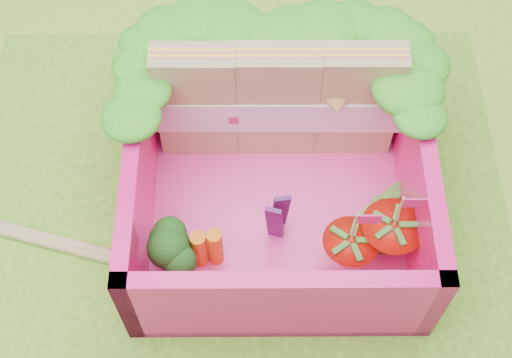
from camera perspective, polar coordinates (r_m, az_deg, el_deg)
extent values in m
plane|color=#76BE35|center=(3.36, -1.67, -5.28)|extent=(14.00, 14.00, 0.00)
cube|color=#5EA826|center=(3.35, -1.68, -5.17)|extent=(2.60, 2.60, 0.03)
cube|color=#FF41A9|center=(3.40, 1.67, -1.95)|extent=(1.30, 1.30, 0.05)
cube|color=#FC157B|center=(3.55, 1.56, 8.76)|extent=(1.30, 0.07, 0.55)
cube|color=#FC157B|center=(2.92, 2.04, -10.14)|extent=(1.30, 0.07, 0.55)
cube|color=#FC157B|center=(3.23, -9.20, 0.19)|extent=(0.07, 1.30, 0.55)
cube|color=#FC157B|center=(3.27, 12.62, 0.28)|extent=(0.07, 1.30, 0.55)
ellipsoid|color=#239C1C|center=(3.30, -7.20, 11.89)|extent=(0.30, 0.30, 0.11)
ellipsoid|color=#239C1C|center=(3.28, -4.67, 11.95)|extent=(0.30, 0.30, 0.11)
ellipsoid|color=#239C1C|center=(3.27, -2.12, 11.99)|extent=(0.30, 0.30, 0.11)
ellipsoid|color=#239C1C|center=(3.27, 0.44, 12.01)|extent=(0.30, 0.30, 0.11)
ellipsoid|color=#239C1C|center=(3.28, 2.99, 12.00)|extent=(0.30, 0.30, 0.11)
ellipsoid|color=#239C1C|center=(3.29, 5.53, 11.98)|extent=(0.30, 0.30, 0.11)
ellipsoid|color=#239C1C|center=(3.31, 8.05, 11.92)|extent=(0.30, 0.30, 0.11)
ellipsoid|color=#239C1C|center=(3.33, 10.54, 11.85)|extent=(0.30, 0.30, 0.11)
ellipsoid|color=#239C1C|center=(3.00, -9.26, 5.11)|extent=(0.27, 0.27, 0.10)
ellipsoid|color=#239C1C|center=(3.09, -9.06, 7.21)|extent=(0.27, 0.27, 0.10)
ellipsoid|color=#239C1C|center=(3.18, -8.87, 9.20)|extent=(0.27, 0.27, 0.10)
ellipsoid|color=#239C1C|center=(3.27, -8.68, 11.07)|extent=(0.27, 0.27, 0.10)
ellipsoid|color=#239C1C|center=(3.04, 12.93, 5.14)|extent=(0.27, 0.27, 0.10)
ellipsoid|color=#239C1C|center=(3.13, 12.61, 7.22)|extent=(0.27, 0.27, 0.10)
ellipsoid|color=#239C1C|center=(3.21, 12.32, 9.18)|extent=(0.27, 0.27, 0.10)
ellipsoid|color=#239C1C|center=(3.30, 12.03, 11.04)|extent=(0.27, 0.27, 0.10)
cube|color=#A58657|center=(3.31, -4.76, 6.22)|extent=(0.37, 0.15, 0.65)
cube|color=#A58657|center=(3.30, 1.70, 6.26)|extent=(0.37, 0.15, 0.65)
cube|color=#A58657|center=(3.33, 8.11, 6.23)|extent=(0.37, 0.15, 0.65)
cube|color=white|center=(3.32, 1.68, 5.92)|extent=(1.18, 0.18, 0.20)
cylinder|color=#589347|center=(3.19, -6.61, -6.33)|extent=(0.12, 0.12, 0.14)
ellipsoid|color=#1B5215|center=(3.07, -6.85, -5.32)|extent=(0.32, 0.32, 0.12)
cylinder|color=#DB5612|center=(3.15, -4.55, -5.61)|extent=(0.07, 0.07, 0.23)
cylinder|color=#DB5612|center=(3.14, -3.28, -5.44)|extent=(0.07, 0.07, 0.24)
cube|color=#421753|center=(3.11, 1.50, -3.52)|extent=(0.07, 0.04, 0.38)
cube|color=#421753|center=(3.14, 1.95, -2.58)|extent=(0.07, 0.03, 0.38)
cone|color=red|center=(3.15, 7.35, -5.93)|extent=(0.24, 0.24, 0.24)
cylinder|color=tan|center=(2.93, 7.87, -3.93)|extent=(0.01, 0.01, 0.24)
cube|color=#E1257C|center=(2.87, 9.05, -3.18)|extent=(0.10, 0.01, 0.06)
cone|color=red|center=(3.19, 10.55, -4.83)|extent=(0.27, 0.27, 0.27)
cylinder|color=tan|center=(2.96, 11.33, -2.63)|extent=(0.01, 0.01, 0.24)
cube|color=#E1257C|center=(2.90, 12.57, -1.87)|extent=(0.10, 0.01, 0.06)
cube|color=green|center=(3.40, 10.16, -1.96)|extent=(0.29, 0.26, 0.05)
cube|color=green|center=(3.30, 10.52, -5.24)|extent=(0.32, 0.08, 0.05)
cube|color=tan|center=(3.54, -19.51, -4.01)|extent=(2.05, 0.62, 0.04)
cube|color=tan|center=(3.53, -18.62, -3.79)|extent=(2.05, 0.62, 0.04)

